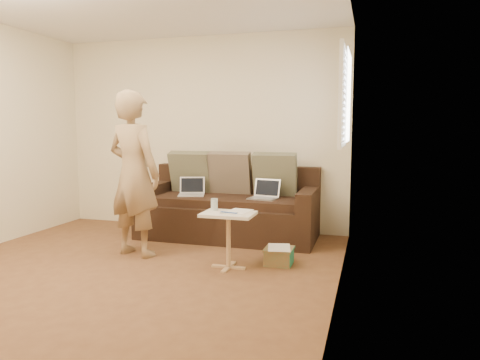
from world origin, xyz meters
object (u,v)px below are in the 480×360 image
at_px(striped_box, 279,256).
at_px(laptop_silver, 263,199).
at_px(person, 134,174).
at_px(sofa, 228,204).
at_px(side_table, 228,241).
at_px(laptop_white, 191,196).
at_px(drinking_glass, 214,204).

bearing_deg(striped_box, laptop_silver, 113.56).
xyz_separation_m(person, striped_box, (1.57, 0.09, -0.80)).
xyz_separation_m(sofa, striped_box, (0.85, -0.95, -0.34)).
bearing_deg(side_table, laptop_white, 127.11).
relative_size(laptop_silver, side_table, 0.60).
bearing_deg(laptop_silver, laptop_white, -170.78).
distance_m(drinking_glass, striped_box, 0.84).
relative_size(sofa, side_table, 3.95).
bearing_deg(side_table, sofa, 108.06).
bearing_deg(sofa, person, -124.97).
distance_m(side_table, drinking_glass, 0.39).
distance_m(laptop_silver, laptop_white, 0.94).
bearing_deg(person, laptop_silver, -128.05).
bearing_deg(side_table, striped_box, 29.22).
distance_m(person, striped_box, 1.76).
distance_m(person, side_table, 1.28).
bearing_deg(striped_box, drinking_glass, -163.67).
bearing_deg(drinking_glass, striped_box, 16.33).
height_order(laptop_silver, drinking_glass, drinking_glass).
bearing_deg(drinking_glass, sofa, 101.10).
bearing_deg(laptop_silver, sofa, -179.12).
relative_size(sofa, laptop_white, 6.85).
distance_m(laptop_white, striped_box, 1.65).
bearing_deg(laptop_white, person, -122.52).
relative_size(laptop_silver, laptop_white, 1.04).
xyz_separation_m(sofa, person, (-0.72, -1.03, 0.46)).
height_order(sofa, striped_box, sofa).
bearing_deg(person, laptop_white, -91.17).
distance_m(laptop_silver, person, 1.57).
xyz_separation_m(laptop_silver, drinking_glass, (-0.25, -1.05, 0.10)).
relative_size(laptop_white, person, 0.18).
height_order(side_table, striped_box, side_table).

